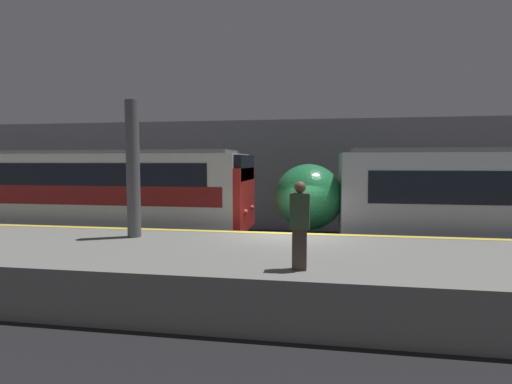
# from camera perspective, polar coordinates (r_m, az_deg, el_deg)

# --- Properties ---
(ground_plane) EXTENTS (120.00, 120.00, 0.00)m
(ground_plane) POSITION_cam_1_polar(r_m,az_deg,el_deg) (12.24, 4.77, -11.00)
(ground_plane) COLOR black
(platform) EXTENTS (40.00, 4.85, 1.13)m
(platform) POSITION_cam_1_polar(r_m,az_deg,el_deg) (9.77, 3.58, -11.55)
(platform) COLOR slate
(platform) RESTS_ON ground
(station_rear_barrier) EXTENTS (50.00, 0.15, 5.20)m
(station_rear_barrier) POSITION_cam_1_polar(r_m,az_deg,el_deg) (18.77, 6.58, 2.36)
(station_rear_barrier) COLOR gray
(station_rear_barrier) RESTS_ON ground
(support_pillar_near) EXTENTS (0.37, 0.37, 3.81)m
(support_pillar_near) POSITION_cam_1_polar(r_m,az_deg,el_deg) (11.65, -17.16, 3.12)
(support_pillar_near) COLOR #56565B
(support_pillar_near) RESTS_ON platform
(train_boxy) EXTENTS (17.71, 2.95, 3.67)m
(train_boxy) POSITION_cam_1_polar(r_m,az_deg,el_deg) (18.38, -29.25, -0.42)
(train_boxy) COLOR black
(train_boxy) RESTS_ON ground
(person_waiting) EXTENTS (0.38, 0.24, 1.73)m
(person_waiting) POSITION_cam_1_polar(r_m,az_deg,el_deg) (7.83, 6.26, -4.43)
(person_waiting) COLOR #473D33
(person_waiting) RESTS_ON platform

